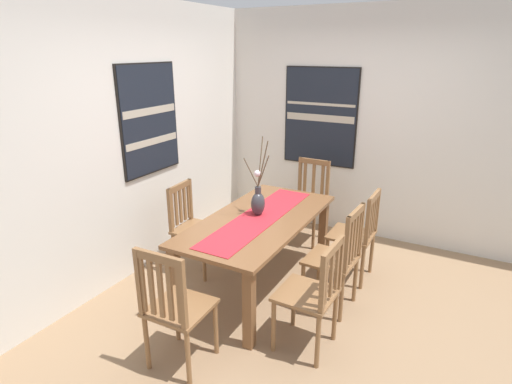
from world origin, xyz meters
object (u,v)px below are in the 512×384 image
(chair_0, at_px, (192,225))
(chair_5, at_px, (174,306))
(chair_4, at_px, (357,233))
(dining_table, at_px, (259,228))
(painting_on_back_wall, at_px, (149,120))
(chair_3, at_px, (308,200))
(chair_2, at_px, (313,293))
(chair_1, at_px, (338,256))
(painting_on_side_wall, at_px, (320,117))
(centerpiece_vase, at_px, (258,200))

(chair_0, height_order, chair_5, chair_5)
(chair_4, bearing_deg, dining_table, 127.79)
(chair_4, xyz_separation_m, painting_on_back_wall, (-0.60, 2.04, 1.05))
(chair_3, xyz_separation_m, chair_5, (-2.50, 0.01, 0.01))
(chair_2, xyz_separation_m, chair_3, (1.84, 0.77, 0.01))
(chair_1, distance_m, chair_4, 0.59)
(chair_3, relative_size, chair_5, 0.99)
(dining_table, xyz_separation_m, painting_on_side_wall, (1.70, 0.06, 0.81))
(centerpiece_vase, relative_size, chair_2, 0.79)
(centerpiece_vase, relative_size, chair_0, 0.79)
(chair_0, distance_m, chair_5, 1.45)
(chair_2, xyz_separation_m, painting_on_side_wall, (2.30, 0.84, 0.94))
(chair_1, relative_size, chair_2, 1.05)
(chair_3, xyz_separation_m, chair_4, (-0.64, -0.77, -0.00))
(centerpiece_vase, distance_m, painting_on_back_wall, 1.39)
(chair_2, bearing_deg, chair_1, 0.22)
(chair_3, bearing_deg, dining_table, 179.52)
(centerpiece_vase, distance_m, chair_2, 1.12)
(centerpiece_vase, height_order, chair_4, centerpiece_vase)
(centerpiece_vase, bearing_deg, chair_5, -178.33)
(chair_2, relative_size, chair_5, 0.94)
(centerpiece_vase, bearing_deg, chair_1, -93.03)
(chair_3, xyz_separation_m, painting_on_back_wall, (-1.24, 1.27, 1.04))
(chair_1, height_order, painting_on_back_wall, painting_on_back_wall)
(chair_5, height_order, painting_on_side_wall, painting_on_side_wall)
(dining_table, distance_m, chair_0, 0.78)
(chair_1, bearing_deg, chair_0, 91.43)
(chair_1, relative_size, chair_3, 1.00)
(centerpiece_vase, height_order, painting_on_back_wall, painting_on_back_wall)
(dining_table, bearing_deg, chair_3, -0.48)
(chair_1, bearing_deg, painting_on_back_wall, 90.33)
(dining_table, bearing_deg, chair_2, -127.52)
(chair_1, height_order, chair_2, chair_1)
(chair_0, bearing_deg, chair_2, -110.32)
(chair_4, height_order, painting_on_side_wall, painting_on_side_wall)
(chair_1, height_order, chair_5, chair_5)
(centerpiece_vase, distance_m, chair_0, 0.83)
(chair_1, bearing_deg, centerpiece_vase, 86.97)
(chair_4, height_order, painting_on_back_wall, painting_on_back_wall)
(chair_0, bearing_deg, chair_1, -88.57)
(chair_0, relative_size, painting_on_back_wall, 0.84)
(chair_0, relative_size, chair_2, 1.00)
(chair_4, xyz_separation_m, chair_5, (-1.86, 0.79, 0.02))
(chair_1, xyz_separation_m, chair_2, (-0.61, -0.00, -0.03))
(dining_table, distance_m, chair_1, 0.78)
(dining_table, relative_size, chair_3, 1.85)
(chair_2, relative_size, painting_on_back_wall, 0.84)
(centerpiece_vase, height_order, chair_2, centerpiece_vase)
(chair_3, height_order, chair_4, chair_3)
(painting_on_back_wall, height_order, painting_on_side_wall, painting_on_back_wall)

